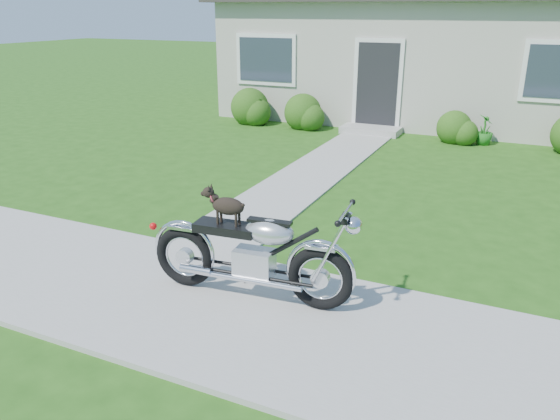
# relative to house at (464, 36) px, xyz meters

# --- Properties ---
(ground) EXTENTS (80.00, 80.00, 0.00)m
(ground) POSITION_rel_house_xyz_m (0.00, -11.99, -2.16)
(ground) COLOR #235114
(ground) RESTS_ON ground
(sidewalk) EXTENTS (24.00, 2.20, 0.04)m
(sidewalk) POSITION_rel_house_xyz_m (0.00, -11.99, -2.14)
(sidewalk) COLOR #9E9B93
(sidewalk) RESTS_ON ground
(walkway) EXTENTS (1.20, 8.00, 0.03)m
(walkway) POSITION_rel_house_xyz_m (-1.50, -6.99, -2.14)
(walkway) COLOR #9E9B93
(walkway) RESTS_ON ground
(house) EXTENTS (12.60, 7.03, 4.50)m
(house) POSITION_rel_house_xyz_m (0.00, 0.00, 0.00)
(house) COLOR #BCB8AA
(house) RESTS_ON ground
(shrub_row) EXTENTS (10.57, 1.19, 1.19)m
(shrub_row) POSITION_rel_house_xyz_m (0.64, -3.49, -1.72)
(shrub_row) COLOR #2C5516
(shrub_row) RESTS_ON ground
(potted_plant_left) EXTENTS (0.65, 0.57, 0.69)m
(potted_plant_left) POSITION_rel_house_xyz_m (-4.55, -3.44, -1.81)
(potted_plant_left) COLOR #17591C
(potted_plant_left) RESTS_ON ground
(potted_plant_right) EXTENTS (0.46, 0.46, 0.67)m
(potted_plant_right) POSITION_rel_house_xyz_m (1.10, -3.44, -1.82)
(potted_plant_right) COLOR #22711F
(potted_plant_right) RESTS_ON ground
(motorcycle_with_dog) EXTENTS (2.22, 0.60, 1.15)m
(motorcycle_with_dog) POSITION_rel_house_xyz_m (-0.35, -11.73, -1.61)
(motorcycle_with_dog) COLOR black
(motorcycle_with_dog) RESTS_ON sidewalk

